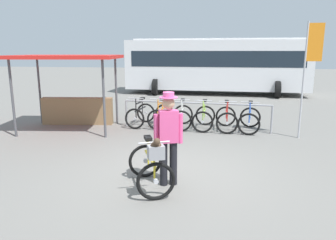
{
  "coord_description": "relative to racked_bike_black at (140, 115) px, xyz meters",
  "views": [
    {
      "loc": [
        0.81,
        -6.06,
        2.43
      ],
      "look_at": [
        -0.14,
        0.41,
        1.0
      ],
      "focal_mm": 33.95,
      "sensor_mm": 36.0,
      "label": 1
    }
  ],
  "objects": [
    {
      "name": "racked_bike_red",
      "position": [
        2.79,
        -0.21,
        0.0
      ],
      "size": [
        0.67,
        1.09,
        0.97
      ],
      "color": "black",
      "rests_on": "ground"
    },
    {
      "name": "bus_distant",
      "position": [
        2.42,
        8.45,
        1.37
      ],
      "size": [
        10.07,
        3.59,
        3.08
      ],
      "color": "silver",
      "rests_on": "ground"
    },
    {
      "name": "ground_plane",
      "position": [
        1.59,
        -3.97,
        -0.37
      ],
      "size": [
        80.0,
        80.0,
        0.0
      ],
      "primitive_type": "plane",
      "color": "slate"
    },
    {
      "name": "featured_bicycle",
      "position": [
        1.35,
        -4.88,
        0.12
      ],
      "size": [
        1.02,
        1.26,
        1.09
      ],
      "color": "black",
      "rests_on": "ground"
    },
    {
      "name": "bike_rack_rail",
      "position": [
        1.84,
        -0.32,
        0.33
      ],
      "size": [
        4.6,
        0.4,
        0.88
      ],
      "color": "#99999E",
      "rests_on": "ground"
    },
    {
      "name": "racked_bike_orange",
      "position": [
        0.7,
        -0.05,
        0.0
      ],
      "size": [
        0.73,
        1.13,
        0.97
      ],
      "color": "black",
      "rests_on": "ground"
    },
    {
      "name": "market_stall",
      "position": [
        -2.09,
        -0.52,
        1.03
      ],
      "size": [
        3.35,
        2.64,
        2.3
      ],
      "color": "#4C4C51",
      "rests_on": "ground"
    },
    {
      "name": "banner_flag",
      "position": [
        4.94,
        -0.84,
        1.86
      ],
      "size": [
        0.45,
        0.05,
        3.2
      ],
      "color": "#B2B2B7",
      "rests_on": "ground"
    },
    {
      "name": "racked_bike_black",
      "position": [
        0.0,
        0.0,
        0.0
      ],
      "size": [
        0.81,
        1.2,
        0.98
      ],
      "color": "black",
      "rests_on": "ground"
    },
    {
      "name": "racked_bike_lime",
      "position": [
        2.09,
        -0.16,
        0.0
      ],
      "size": [
        0.72,
        1.12,
        0.97
      ],
      "color": "black",
      "rests_on": "ground"
    },
    {
      "name": "racked_bike_white",
      "position": [
        1.4,
        -0.11,
        0.0
      ],
      "size": [
        0.7,
        1.11,
        0.97
      ],
      "color": "black",
      "rests_on": "ground"
    },
    {
      "name": "person_with_featured_bike",
      "position": [
        1.61,
        -4.59,
        0.58
      ],
      "size": [
        0.51,
        0.32,
        1.72
      ],
      "color": "black",
      "rests_on": "ground"
    },
    {
      "name": "racked_bike_blue",
      "position": [
        3.49,
        -0.26,
        0.0
      ],
      "size": [
        0.81,
        1.16,
        0.97
      ],
      "color": "black",
      "rests_on": "ground"
    }
  ]
}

